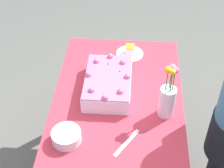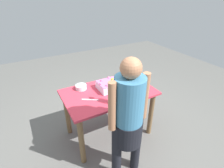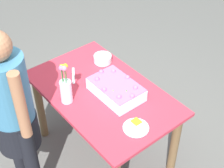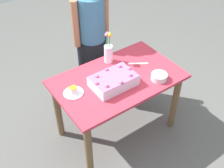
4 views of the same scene
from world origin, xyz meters
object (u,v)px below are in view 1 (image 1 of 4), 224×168
(sheet_cake, at_px, (108,83))
(fruit_bowl, at_px, (66,137))
(serving_plate_with_slice, at_px, (130,52))
(cake_knife, at_px, (126,143))
(flower_vase, at_px, (168,98))

(sheet_cake, distance_m, fruit_bowl, 0.44)
(sheet_cake, relative_size, serving_plate_with_slice, 2.24)
(cake_knife, xyz_separation_m, flower_vase, (0.22, -0.21, 0.12))
(fruit_bowl, bearing_deg, flower_vase, -66.25)
(flower_vase, xyz_separation_m, fruit_bowl, (-0.23, 0.52, -0.09))
(sheet_cake, bearing_deg, flower_vase, -117.50)
(sheet_cake, distance_m, flower_vase, 0.38)
(sheet_cake, relative_size, cake_knife, 1.94)
(sheet_cake, xyz_separation_m, flower_vase, (-0.17, -0.34, 0.07))
(serving_plate_with_slice, xyz_separation_m, fruit_bowl, (-0.76, 0.30, 0.01))
(flower_vase, bearing_deg, cake_knife, 137.04)
(cake_knife, bearing_deg, fruit_bowl, -56.36)
(sheet_cake, distance_m, serving_plate_with_slice, 0.38)
(serving_plate_with_slice, xyz_separation_m, flower_vase, (-0.54, -0.22, 0.10))
(sheet_cake, bearing_deg, fruit_bowl, 155.66)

